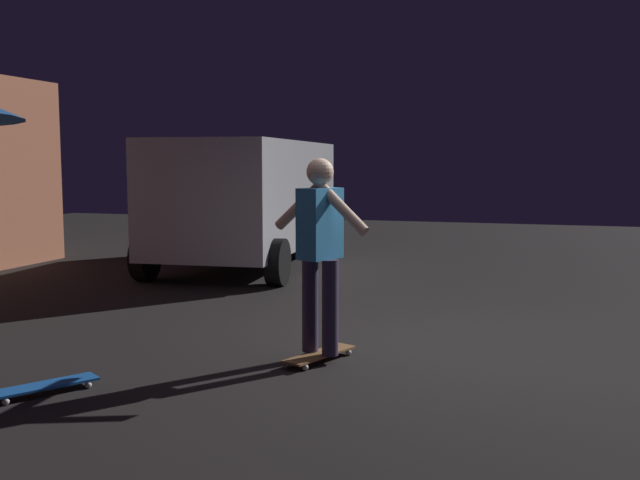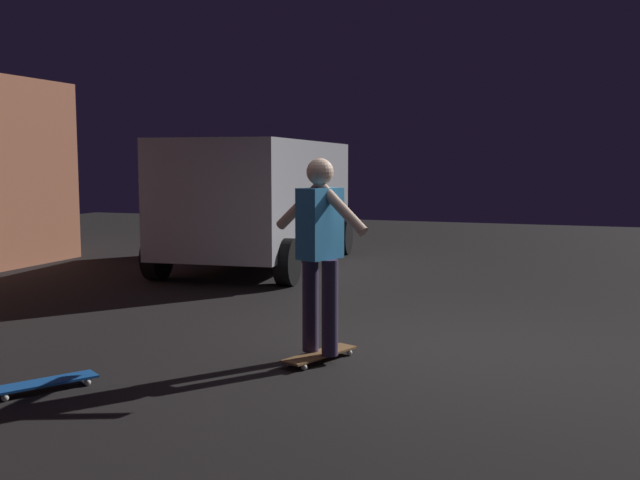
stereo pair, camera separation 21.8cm
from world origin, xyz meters
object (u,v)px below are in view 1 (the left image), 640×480
Objects in this scene: skateboard_spare at (44,386)px; skater at (320,242)px; skateboard_ridden at (320,355)px; parked_van at (248,195)px.

skateboard_spare is 0.46× the size of skater.
skateboard_ridden and skateboard_spare have the same top height.
parked_van reaches higher than skateboard_ridden.
parked_van is at bearing 9.83° from skateboard_spare.
parked_van is 5.94× the size of skateboard_ridden.
skateboard_ridden is 0.98m from skater.
parked_van is at bearing 28.91° from skater.
skater reaches higher than skateboard_ridden.
skateboard_ridden is (-5.12, -2.83, -1.11)m from parked_van.
skater is at bearing -49.28° from skateboard_spare.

